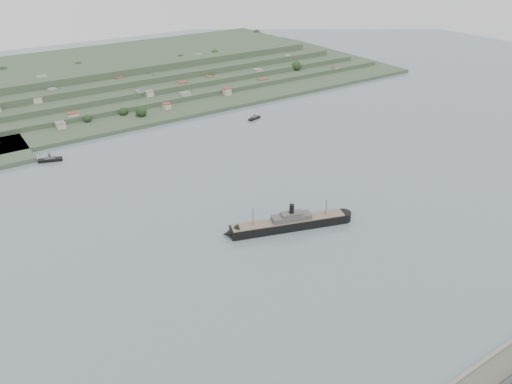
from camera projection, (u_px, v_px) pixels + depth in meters
ground at (297, 222)px, 345.06m from camera, size 1400.00×1400.00×0.00m
far_peninsula at (125, 76)px, 640.99m from camera, size 760.00×309.00×30.00m
steamship at (286, 224)px, 335.29m from camera, size 88.36×37.01×21.84m
ferry_west at (50, 159)px, 433.79m from camera, size 20.69×11.54×7.48m
ferry_east at (254, 118)px, 529.43m from camera, size 16.24×8.89×5.87m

